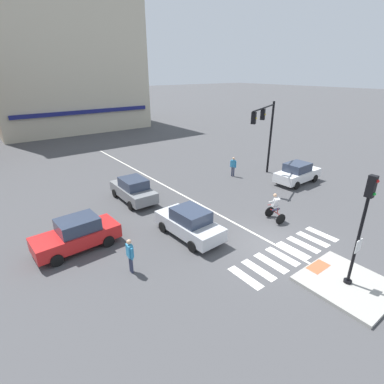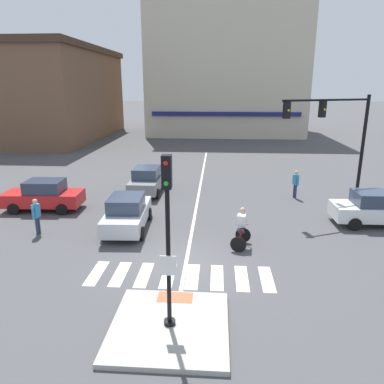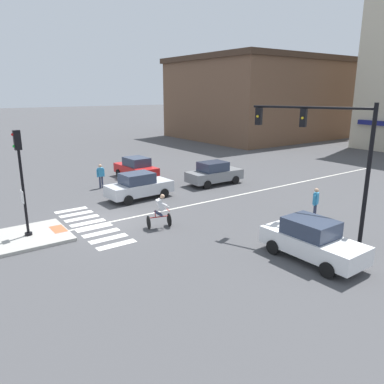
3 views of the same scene
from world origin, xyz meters
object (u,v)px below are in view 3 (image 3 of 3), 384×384
at_px(traffic_light_mast, 328,144).
at_px(car_red_cross_left, 136,168).
at_px(car_grey_westbound_far, 214,173).
at_px(pedestrian_at_curb_left, 101,174).
at_px(car_silver_westbound_near, 139,186).
at_px(car_white_cross_right, 312,240).
at_px(cyclist, 160,210).
at_px(signal_pole, 21,174).
at_px(pedestrian_waiting_far_side, 316,201).

relative_size(traffic_light_mast, car_red_cross_left, 1.45).
xyz_separation_m(car_grey_westbound_far, pedestrian_at_curb_left, (-3.69, -7.02, 0.17)).
bearing_deg(car_silver_westbound_near, pedestrian_at_curb_left, -167.20).
distance_m(car_red_cross_left, car_grey_westbound_far, 6.16).
xyz_separation_m(traffic_light_mast, car_silver_westbound_near, (-10.41, -3.89, -3.43)).
height_order(car_white_cross_right, cyclist, cyclist).
xyz_separation_m(signal_pole, car_white_cross_right, (8.88, 8.63, -2.19)).
bearing_deg(pedestrian_waiting_far_side, traffic_light_mast, -47.36).
height_order(car_white_cross_right, car_silver_westbound_near, same).
bearing_deg(cyclist, car_silver_westbound_near, 163.11).
distance_m(car_white_cross_right, pedestrian_at_curb_left, 15.86).
bearing_deg(pedestrian_waiting_far_side, car_white_cross_right, -54.61).
relative_size(car_red_cross_left, car_white_cross_right, 1.01).
bearing_deg(car_grey_westbound_far, cyclist, -55.03).
bearing_deg(signal_pole, pedestrian_waiting_far_side, 65.28).
distance_m(car_red_cross_left, car_white_cross_right, 16.98).
height_order(signal_pole, car_white_cross_right, signal_pole).
bearing_deg(car_grey_westbound_far, pedestrian_waiting_far_side, -3.21).
distance_m(signal_pole, car_white_cross_right, 12.57).
bearing_deg(pedestrian_at_curb_left, cyclist, -4.33).
bearing_deg(traffic_light_mast, pedestrian_at_curb_left, -161.56).
distance_m(signal_pole, pedestrian_at_curb_left, 9.49).
relative_size(car_white_cross_right, car_silver_westbound_near, 0.99).
bearing_deg(car_red_cross_left, traffic_light_mast, 5.18).
bearing_deg(car_red_cross_left, car_white_cross_right, -3.50).
distance_m(signal_pole, traffic_light_mast, 13.44).
bearing_deg(car_red_cross_left, car_silver_westbound_near, -25.61).
relative_size(signal_pole, pedestrian_at_curb_left, 2.84).
bearing_deg(car_red_cross_left, pedestrian_at_curb_left, -69.47).
xyz_separation_m(cyclist, pedestrian_at_curb_left, (-9.09, 0.69, 0.11)).
relative_size(car_grey_westbound_far, car_silver_westbound_near, 0.99).
xyz_separation_m(car_red_cross_left, car_grey_westbound_far, (4.95, 3.66, 0.00)).
bearing_deg(car_white_cross_right, pedestrian_at_curb_left, -171.57).
bearing_deg(cyclist, pedestrian_waiting_far_side, 63.33).
xyz_separation_m(car_red_cross_left, car_white_cross_right, (16.94, -1.04, 0.00)).
xyz_separation_m(signal_pole, car_silver_westbound_near, (-2.90, 7.19, -2.19)).
bearing_deg(pedestrian_waiting_far_side, signal_pole, -114.72).
distance_m(cyclist, pedestrian_at_curb_left, 9.11).
height_order(car_silver_westbound_near, pedestrian_at_curb_left, pedestrian_at_curb_left).
bearing_deg(signal_pole, pedestrian_at_curb_left, 137.20).
xyz_separation_m(car_white_cross_right, cyclist, (-6.60, -3.01, 0.06)).
relative_size(car_silver_westbound_near, pedestrian_at_curb_left, 2.50).
distance_m(traffic_light_mast, cyclist, 8.28).
bearing_deg(car_silver_westbound_near, car_red_cross_left, 154.39).
relative_size(cyclist, pedestrian_waiting_far_side, 1.01).
bearing_deg(cyclist, car_red_cross_left, 158.63).
height_order(signal_pole, traffic_light_mast, traffic_light_mast).
relative_size(signal_pole, car_white_cross_right, 1.15).
height_order(car_red_cross_left, car_silver_westbound_near, same).
relative_size(car_red_cross_left, car_silver_westbound_near, 1.00).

